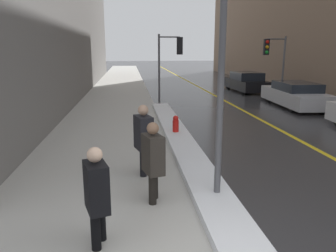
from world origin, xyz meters
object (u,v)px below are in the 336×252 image
(traffic_light_near, at_px, (172,53))
(fire_hydrant, at_px, (176,126))
(pedestrian_with_shoulder_bag, at_px, (153,158))
(parked_car_black, at_px, (246,82))
(parked_car_silver, at_px, (295,95))
(lamp_post, at_px, (223,27))
(pedestrian_in_glasses, at_px, (143,137))
(pedestrian_trailing, at_px, (97,192))
(traffic_light_far, at_px, (273,54))

(traffic_light_near, height_order, fire_hydrant, traffic_light_near)
(pedestrian_with_shoulder_bag, height_order, fire_hydrant, pedestrian_with_shoulder_bag)
(parked_car_black, bearing_deg, fire_hydrant, 149.43)
(parked_car_silver, distance_m, parked_car_black, 6.41)
(traffic_light_near, bearing_deg, lamp_post, -93.15)
(fire_hydrant, bearing_deg, parked_car_black, 60.47)
(pedestrian_in_glasses, bearing_deg, pedestrian_trailing, -32.61)
(lamp_post, distance_m, fire_hydrant, 5.46)
(traffic_light_far, bearing_deg, pedestrian_trailing, 60.12)
(traffic_light_near, relative_size, pedestrian_trailing, 2.40)
(lamp_post, distance_m, pedestrian_with_shoulder_bag, 2.60)
(traffic_light_far, distance_m, fire_hydrant, 10.91)
(pedestrian_with_shoulder_bag, relative_size, parked_car_black, 0.33)
(traffic_light_near, distance_m, parked_car_silver, 6.61)
(traffic_light_near, distance_m, traffic_light_far, 6.06)
(traffic_light_near, xyz_separation_m, pedestrian_with_shoulder_bag, (-1.91, -11.94, -1.73))
(lamp_post, height_order, traffic_light_far, lamp_post)
(lamp_post, distance_m, parked_car_silver, 12.03)
(traffic_light_far, bearing_deg, parked_car_silver, 89.78)
(parked_car_silver, bearing_deg, pedestrian_with_shoulder_bag, 144.15)
(pedestrian_with_shoulder_bag, distance_m, pedestrian_in_glasses, 1.38)
(fire_hydrant, bearing_deg, parked_car_silver, 36.99)
(pedestrian_trailing, bearing_deg, lamp_post, 104.00)
(pedestrian_in_glasses, bearing_deg, lamp_post, 24.95)
(pedestrian_trailing, relative_size, pedestrian_with_shoulder_bag, 0.98)
(pedestrian_with_shoulder_bag, bearing_deg, pedestrian_in_glasses, 167.95)
(traffic_light_near, height_order, parked_car_silver, traffic_light_near)
(parked_car_silver, bearing_deg, pedestrian_in_glasses, 139.38)
(traffic_light_far, height_order, pedestrian_with_shoulder_bag, traffic_light_far)
(pedestrian_trailing, bearing_deg, parked_car_black, 137.51)
(traffic_light_far, height_order, fire_hydrant, traffic_light_far)
(traffic_light_far, relative_size, fire_hydrant, 5.03)
(traffic_light_near, bearing_deg, pedestrian_in_glasses, -100.58)
(traffic_light_near, height_order, pedestrian_with_shoulder_bag, traffic_light_near)
(traffic_light_near, height_order, pedestrian_trailing, traffic_light_near)
(traffic_light_near, height_order, traffic_light_far, traffic_light_near)
(pedestrian_with_shoulder_bag, bearing_deg, pedestrian_trailing, -50.34)
(lamp_post, xyz_separation_m, pedestrian_in_glasses, (-1.31, 1.48, -2.26))
(lamp_post, distance_m, traffic_light_near, 12.07)
(pedestrian_trailing, distance_m, pedestrian_in_glasses, 2.82)
(pedestrian_with_shoulder_bag, bearing_deg, lamp_post, 68.85)
(pedestrian_trailing, xyz_separation_m, parked_car_black, (8.45, 17.37, -0.22))
(parked_car_silver, bearing_deg, parked_car_black, 5.00)
(pedestrian_in_glasses, height_order, fire_hydrant, pedestrian_in_glasses)
(pedestrian_with_shoulder_bag, bearing_deg, traffic_light_near, 154.36)
(pedestrian_with_shoulder_bag, xyz_separation_m, pedestrian_in_glasses, (-0.11, 1.38, 0.05))
(parked_car_black, relative_size, fire_hydrant, 6.58)
(pedestrian_trailing, bearing_deg, parked_car_silver, 125.13)
(traffic_light_far, distance_m, pedestrian_trailing, 16.74)
(traffic_light_far, bearing_deg, pedestrian_with_shoulder_bag, 60.32)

